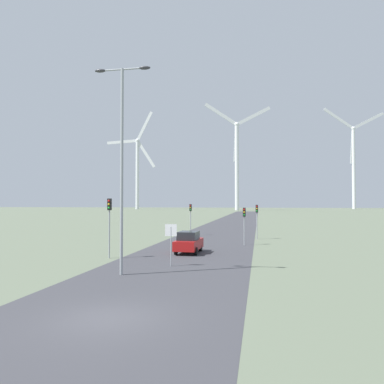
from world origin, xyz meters
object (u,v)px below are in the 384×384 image
object	(u,v)px
streetlamp	(122,148)
wind_turbine_center	(354,159)
traffic_light_post_near_left	(109,215)
traffic_light_post_mid_left	(191,212)
wind_turbine_far_left	(137,166)
car_approaching	(189,242)
stop_sign_near	(171,237)
traffic_light_post_near_right	(244,218)
wind_turbine_left	(237,157)
traffic_light_post_mid_right	(257,214)

from	to	relation	value
streetlamp	wind_turbine_center	bearing A→B (deg)	73.85
streetlamp	traffic_light_post_near_left	size ratio (longest dim) A/B	2.70
traffic_light_post_mid_left	wind_turbine_center	size ratio (longest dim) A/B	0.06
traffic_light_post_near_left	wind_turbine_far_left	size ratio (longest dim) A/B	0.07
traffic_light_post_mid_left	car_approaching	world-z (taller)	traffic_light_post_mid_left
stop_sign_near	traffic_light_post_near_right	distance (m)	14.20
wind_turbine_left	wind_turbine_center	size ratio (longest dim) A/B	0.89
car_approaching	wind_turbine_center	bearing A→B (deg)	73.66
streetlamp	wind_turbine_far_left	distance (m)	219.78
stop_sign_near	traffic_light_post_near_left	world-z (taller)	traffic_light_post_near_left
car_approaching	wind_turbine_center	size ratio (longest dim) A/B	0.06
stop_sign_near	car_approaching	distance (m)	6.72
streetlamp	traffic_light_post_mid_right	size ratio (longest dim) A/B	3.08
wind_turbine_center	traffic_light_post_near_right	bearing A→B (deg)	-105.76
wind_turbine_center	streetlamp	bearing A→B (deg)	-106.15
streetlamp	stop_sign_near	bearing A→B (deg)	57.95
stop_sign_near	wind_turbine_center	bearing A→B (deg)	74.11
streetlamp	traffic_light_post_near_left	world-z (taller)	streetlamp
traffic_light_post_near_right	car_approaching	size ratio (longest dim) A/B	0.90
traffic_light_post_near_left	wind_turbine_center	xyz separation A→B (m)	(72.85, 233.91, 29.54)
traffic_light_post_mid_left	car_approaching	xyz separation A→B (m)	(2.93, -16.80, -2.07)
traffic_light_post_near_right	traffic_light_post_mid_right	distance (m)	6.44
traffic_light_post_near_left	traffic_light_post_mid_right	world-z (taller)	traffic_light_post_near_left
traffic_light_post_mid_left	traffic_light_post_mid_right	bearing A→B (deg)	-22.96
traffic_light_post_mid_left	car_approaching	bearing A→B (deg)	-80.09
streetlamp	stop_sign_near	distance (m)	6.93
streetlamp	car_approaching	size ratio (longest dim) A/B	2.98
traffic_light_post_near_left	traffic_light_post_near_right	distance (m)	14.69
traffic_light_post_near_left	traffic_light_post_mid_left	size ratio (longest dim) A/B	1.13
wind_turbine_left	streetlamp	bearing A→B (deg)	-88.77
traffic_light_post_mid_right	traffic_light_post_near_right	bearing A→B (deg)	-100.88
traffic_light_post_near_left	traffic_light_post_mid_right	bearing A→B (deg)	57.13
traffic_light_post_mid_left	wind_turbine_far_left	bearing A→B (deg)	110.60
wind_turbine_center	wind_turbine_left	bearing A→B (deg)	-143.22
traffic_light_post_near_right	wind_turbine_center	size ratio (longest dim) A/B	0.06
wind_turbine_far_left	wind_turbine_left	world-z (taller)	wind_turbine_far_left
streetlamp	wind_turbine_far_left	size ratio (longest dim) A/B	0.20
stop_sign_near	wind_turbine_far_left	xyz separation A→B (m)	(-70.94, 204.30, 25.54)
wind_turbine_left	wind_turbine_center	world-z (taller)	wind_turbine_center
traffic_light_post_mid_left	car_approaching	size ratio (longest dim) A/B	0.98
traffic_light_post_mid_right	wind_turbine_center	world-z (taller)	wind_turbine_center
traffic_light_post_mid_left	streetlamp	bearing A→B (deg)	-88.31
wind_turbine_center	stop_sign_near	bearing A→B (deg)	-105.89
stop_sign_near	wind_turbine_far_left	world-z (taller)	wind_turbine_far_left
streetlamp	wind_turbine_far_left	xyz separation A→B (m)	(-68.76, 207.79, 19.96)
traffic_light_post_near_right	wind_turbine_center	bearing A→B (deg)	74.24
streetlamp	wind_turbine_center	xyz separation A→B (m)	(69.52, 240.03, 25.33)
stop_sign_near	wind_turbine_center	world-z (taller)	wind_turbine_center
traffic_light_post_near_left	traffic_light_post_mid_left	xyz separation A→B (m)	(2.53, 20.80, -0.36)
wind_turbine_left	wind_turbine_center	bearing A→B (deg)	36.78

